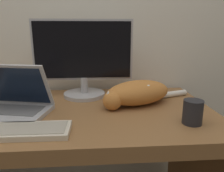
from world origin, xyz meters
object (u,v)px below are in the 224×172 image
monitor (83,59)px  external_keyboard (20,131)px  laptop (13,104)px  coffee_mug (193,112)px  cat (137,93)px

monitor → external_keyboard: (-0.21, -0.45, -0.20)m
monitor → external_keyboard: 0.54m
laptop → coffee_mug: bearing=0.0°
laptop → external_keyboard: (0.09, -0.20, -0.03)m
laptop → coffee_mug: (0.75, -0.16, 0.00)m
laptop → coffee_mug: laptop is taller
cat → laptop: bearing=168.7°
coffee_mug → laptop: bearing=167.7°
monitor → external_keyboard: bearing=-115.0°
cat → coffee_mug: 0.30m
monitor → laptop: monitor is taller
external_keyboard → cat: 0.56m
external_keyboard → cat: cat is taller
coffee_mug → external_keyboard: bearing=-176.7°
laptop → external_keyboard: bearing=-52.8°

